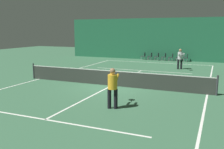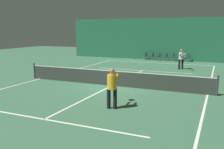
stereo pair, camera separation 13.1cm
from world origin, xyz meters
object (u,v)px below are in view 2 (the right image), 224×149
at_px(courtside_chair_0, 145,56).
at_px(courtside_chair_1, 152,56).
at_px(courtside_chair_3, 166,56).
at_px(courtside_chair_5, 180,57).
at_px(courtside_chair_4, 173,57).
at_px(courtside_chair_6, 188,57).
at_px(tennis_net, 112,78).
at_px(courtside_chair_2, 159,56).
at_px(player_near, 112,85).
at_px(player_far, 181,57).

height_order(courtside_chair_0, courtside_chair_1, same).
bearing_deg(courtside_chair_3, courtside_chair_5, 90.00).
xyz_separation_m(courtside_chair_0, courtside_chair_4, (3.16, 0.00, 0.00)).
bearing_deg(courtside_chair_5, courtside_chair_3, -90.00).
xyz_separation_m(courtside_chair_5, courtside_chair_6, (0.79, 0.00, 0.00)).
height_order(courtside_chair_0, courtside_chair_3, same).
bearing_deg(courtside_chair_6, courtside_chair_1, -90.00).
xyz_separation_m(tennis_net, courtside_chair_0, (-1.99, 14.09, -0.03)).
relative_size(courtside_chair_2, courtside_chair_5, 1.00).
distance_m(courtside_chair_0, courtside_chair_1, 0.79).
distance_m(player_near, player_far, 12.57).
bearing_deg(courtside_chair_0, courtside_chair_3, 90.00).
distance_m(tennis_net, courtside_chair_0, 14.23).
height_order(player_near, courtside_chair_3, player_near).
bearing_deg(courtside_chair_2, tennis_net, 1.68).
distance_m(courtside_chair_1, courtside_chair_4, 2.37).
bearing_deg(courtside_chair_5, courtside_chair_0, -90.00).
distance_m(tennis_net, courtside_chair_2, 14.10).
bearing_deg(player_far, tennis_net, -42.66).
xyz_separation_m(courtside_chair_4, courtside_chair_6, (1.58, 0.00, 0.00)).
distance_m(player_near, courtside_chair_1, 18.44).
distance_m(player_far, courtside_chair_1, 6.99).
xyz_separation_m(player_near, courtside_chair_1, (-3.01, 18.18, -0.55)).
height_order(player_far, courtside_chair_1, player_far).
height_order(tennis_net, player_far, player_far).
bearing_deg(courtside_chair_1, courtside_chair_6, 90.00).
distance_m(courtside_chair_0, courtside_chair_5, 3.95).
relative_size(courtside_chair_4, courtside_chair_5, 1.00).
bearing_deg(courtside_chair_2, courtside_chair_6, 90.00).
xyz_separation_m(courtside_chair_2, courtside_chair_4, (1.58, 0.00, 0.00)).
bearing_deg(courtside_chair_3, tennis_net, -1.54).
distance_m(courtside_chair_2, courtside_chair_5, 2.37).
bearing_deg(player_near, courtside_chair_3, -9.98).
xyz_separation_m(tennis_net, courtside_chair_1, (-1.20, 14.09, -0.03)).
height_order(tennis_net, courtside_chair_4, tennis_net).
height_order(tennis_net, courtside_chair_6, tennis_net).
relative_size(courtside_chair_3, courtside_chair_4, 1.00).
relative_size(player_near, courtside_chair_6, 2.11).
height_order(courtside_chair_2, courtside_chair_6, same).
xyz_separation_m(player_far, courtside_chair_4, (-1.70, 5.66, -0.55)).
bearing_deg(player_far, courtside_chair_5, 165.32).
relative_size(tennis_net, player_near, 6.77).
bearing_deg(courtside_chair_0, courtside_chair_4, 90.00).
bearing_deg(courtside_chair_3, courtside_chair_1, -90.00).
xyz_separation_m(tennis_net, courtside_chair_3, (0.38, 14.09, -0.03)).
xyz_separation_m(tennis_net, player_far, (2.87, 8.44, 0.52)).
distance_m(player_far, courtside_chair_5, 5.76).
relative_size(courtside_chair_0, courtside_chair_3, 1.00).
bearing_deg(courtside_chair_1, courtside_chair_4, 90.00).
bearing_deg(tennis_net, courtside_chair_2, 91.68).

